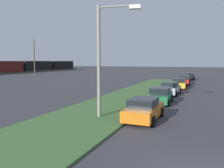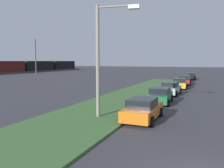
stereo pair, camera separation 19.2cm
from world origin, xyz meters
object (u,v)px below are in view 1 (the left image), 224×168
at_px(parked_car_green, 160,96).
at_px(parked_car_black, 189,76).
at_px(parked_car_white, 184,78).
at_px(distant_utility_pole, 34,57).
at_px(parked_car_red, 183,80).
at_px(parked_car_silver, 170,88).
at_px(streetlight, 104,53).
at_px(parked_car_orange, 144,109).
at_px(parked_car_yellow, 179,83).

xyz_separation_m(parked_car_green, parked_car_black, (29.59, -0.55, 0.00)).
relative_size(parked_car_white, distant_utility_pole, 0.44).
bearing_deg(parked_car_red, parked_car_white, 1.31).
xyz_separation_m(parked_car_red, parked_car_white, (5.48, 0.39, 0.00)).
height_order(parked_car_silver, parked_car_white, same).
xyz_separation_m(parked_car_white, parked_car_black, (5.91, -0.52, 0.00)).
relative_size(parked_car_green, parked_car_black, 1.00).
height_order(streetlight, distant_utility_pole, distant_utility_pole).
height_order(parked_car_green, parked_car_red, same).
distance_m(parked_car_black, distant_utility_pole, 41.35).
bearing_deg(parked_car_black, parked_car_white, 176.41).
xyz_separation_m(parked_car_black, distant_utility_pole, (0.29, 41.13, 4.28)).
distance_m(parked_car_orange, parked_car_white, 30.13).
bearing_deg(parked_car_yellow, parked_car_orange, 176.49).
distance_m(streetlight, distant_utility_pole, 53.12).
xyz_separation_m(parked_car_yellow, parked_car_red, (5.63, -0.08, 0.00)).
height_order(parked_car_silver, parked_car_yellow, same).
relative_size(parked_car_white, parked_car_black, 1.01).
bearing_deg(streetlight, parked_car_orange, -75.80).
xyz_separation_m(parked_car_silver, parked_car_white, (17.76, 0.02, 0.00)).
xyz_separation_m(parked_car_black, streetlight, (-36.70, 3.01, 3.67)).
relative_size(parked_car_green, parked_car_silver, 1.00).
height_order(parked_car_yellow, parked_car_black, same).
bearing_deg(distant_utility_pole, parked_car_silver, -120.53).
height_order(parked_car_green, streetlight, streetlight).
xyz_separation_m(parked_car_orange, parked_car_red, (24.65, -0.30, 0.00)).
relative_size(parked_car_green, distant_utility_pole, 0.44).
xyz_separation_m(parked_car_white, streetlight, (-30.79, 2.49, 3.67)).
bearing_deg(parked_car_yellow, parked_car_black, -3.57).
relative_size(parked_car_silver, parked_car_white, 1.00).
xyz_separation_m(parked_car_green, parked_car_red, (18.20, -0.43, 0.00)).
bearing_deg(parked_car_yellow, parked_car_silver, 174.64).
xyz_separation_m(parked_car_orange, parked_car_black, (36.04, -0.42, 0.00)).
distance_m(parked_car_yellow, streetlight, 20.21).
distance_m(parked_car_orange, parked_car_black, 36.05).
bearing_deg(distant_utility_pole, parked_car_white, -98.69).
distance_m(parked_car_yellow, parked_car_white, 11.12).
relative_size(parked_car_yellow, parked_car_white, 1.00).
height_order(parked_car_orange, parked_car_green, same).
bearing_deg(parked_car_red, parked_car_orange, 176.54).
bearing_deg(parked_car_green, parked_car_yellow, -3.52).
height_order(parked_car_red, parked_car_white, same).
distance_m(parked_car_red, parked_car_black, 11.39).
distance_m(parked_car_black, streetlight, 37.00).
bearing_deg(parked_car_black, distant_utility_pole, 91.01).
relative_size(parked_car_red, distant_utility_pole, 0.44).
xyz_separation_m(parked_car_orange, parked_car_yellow, (19.02, -0.22, 0.00)).
bearing_deg(parked_car_orange, distant_utility_pole, 48.79).
distance_m(parked_car_orange, parked_car_red, 24.65).
distance_m(parked_car_red, parked_car_white, 5.49).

